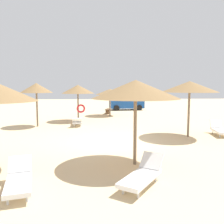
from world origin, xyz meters
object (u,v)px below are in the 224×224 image
at_px(parasol_5, 110,92).
at_px(lounger_2, 77,121).
at_px(parasol_4, 190,87).
at_px(parked_car, 126,103).
at_px(parasol_6, 36,88).
at_px(parasol_2, 78,90).
at_px(lounger_0, 143,175).
at_px(bench_0, 108,110).
at_px(parasol_0, 136,89).
at_px(lounger_4, 220,130).
at_px(lounger_1, 19,179).

distance_m(parasol_5, lounger_2, 6.56).
height_order(parasol_4, parked_car, parasol_4).
bearing_deg(parasol_6, parasol_2, 42.33).
xyz_separation_m(parasol_4, parasol_5, (-3.81, 9.81, -0.50)).
distance_m(parasol_2, parasol_6, 3.61).
xyz_separation_m(lounger_0, parked_car, (2.23, 21.56, 0.50)).
relative_size(parasol_5, lounger_0, 1.45).
bearing_deg(bench_0, parasol_0, -89.34).
height_order(parasol_6, lounger_4, parasol_6).
height_order(parasol_0, parasol_2, parasol_0).
height_order(parasol_0, lounger_2, parasol_0).
height_order(lounger_0, parked_car, parked_car).
height_order(parasol_0, lounger_0, parasol_0).
xyz_separation_m(parasol_6, lounger_0, (5.43, -10.33, -2.36)).
height_order(parasol_2, bench_0, parasol_2).
bearing_deg(parasol_2, parasol_0, -75.32).
distance_m(parasol_2, lounger_1, 13.05).
relative_size(parasol_2, lounger_0, 1.54).
distance_m(parasol_0, parasol_4, 5.80).
bearing_deg(lounger_4, lounger_1, -143.81).
relative_size(bench_0, parked_car, 0.37).
bearing_deg(parasol_4, lounger_1, -138.33).
height_order(parasol_4, bench_0, parasol_4).
xyz_separation_m(parasol_4, lounger_2, (-6.47, 4.14, -2.47)).
bearing_deg(lounger_0, parasol_6, 117.74).
xyz_separation_m(parasol_0, bench_0, (-0.18, 16.02, -2.35)).
xyz_separation_m(lounger_0, lounger_2, (-2.66, 10.46, -0.01)).
bearing_deg(lounger_4, parasol_2, 144.44).
distance_m(parasol_2, lounger_0, 13.24).
relative_size(parasol_5, parasol_6, 0.91).
height_order(parasol_6, lounger_1, parasol_6).
xyz_separation_m(parasol_2, parasol_4, (6.58, -6.44, 0.23)).
relative_size(parasol_4, lounger_2, 1.60).
bearing_deg(lounger_2, bench_0, 70.98).
bearing_deg(parasol_2, parasol_4, -44.41).
height_order(parasol_4, parasol_5, parasol_4).
bearing_deg(bench_0, parasol_2, -117.48).
relative_size(lounger_1, parked_car, 0.48).
xyz_separation_m(parasol_5, lounger_1, (-3.38, -16.21, -1.96)).
xyz_separation_m(lounger_2, parked_car, (4.90, 11.11, 0.51)).
distance_m(parasol_6, parked_car, 13.72).
bearing_deg(lounger_2, parasol_4, -32.61).
bearing_deg(lounger_0, parasol_0, 87.42).
height_order(parasol_0, parasol_6, parasol_0).
distance_m(lounger_0, parked_car, 21.68).
bearing_deg(parasol_4, parasol_0, -129.96).
relative_size(lounger_0, bench_0, 1.22).
distance_m(lounger_1, bench_0, 18.28).
height_order(parasol_2, parked_car, parasol_2).
bearing_deg(parasol_6, parasol_5, 46.83).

